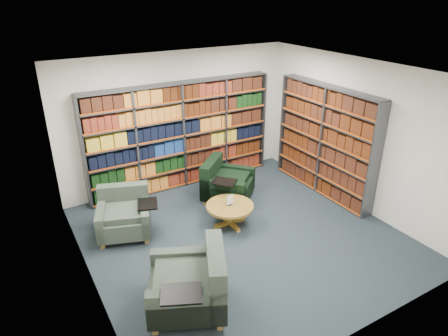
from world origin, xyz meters
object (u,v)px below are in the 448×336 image
chair_green_right (224,184)px  chair_teal_front (194,286)px  coffee_table (230,209)px  chair_teal_left (124,215)px

chair_green_right → chair_teal_front: bearing=-127.6°
chair_green_right → chair_teal_front: 3.05m
chair_green_right → coffee_table: (-0.40, -0.90, -0.01)m
chair_green_right → coffee_table: size_ratio=1.48×
coffee_table → chair_teal_left: bearing=156.4°
chair_green_right → coffee_table: 0.99m
chair_teal_front → coffee_table: (1.46, 1.51, -0.04)m
chair_green_right → chair_teal_front: chair_teal_front is taller
chair_teal_front → coffee_table: size_ratio=1.56×
coffee_table → chair_teal_front: bearing=-133.9°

